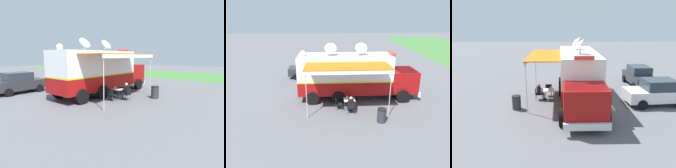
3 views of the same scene
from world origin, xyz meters
The scene contains 11 objects.
ground_plane centered at (0.00, 0.00, 0.00)m, with size 100.00×100.00×0.00m, color #5B5B60.
lot_stripe centered at (-2.20, 0.08, 0.00)m, with size 0.12×4.80×0.01m, color silver.
command_truck centered at (0.03, 0.75, 1.95)m, with size 4.85×9.49×4.53m.
folding_table centered at (2.15, 0.19, 0.67)m, with size 0.80×0.80×0.73m.
water_bottle centered at (2.00, 0.02, 0.83)m, with size 0.07×0.07×0.22m.
folding_chair_at_table centered at (2.95, 0.22, 0.51)m, with size 0.48×0.48×0.87m.
folding_chair_beside_table centered at (2.19, -0.66, 0.51)m, with size 0.48×0.48×0.87m.
seated_responder centered at (2.76, 0.22, 0.65)m, with size 0.66×0.55×1.25m.
trash_bin centered at (4.14, 2.05, 0.46)m, with size 0.57×0.57×0.91m.
car_behind_truck centered at (-5.31, 1.34, 0.88)m, with size 4.32×2.24×1.76m.
car_far_corner centered at (-5.75, -3.34, 0.88)m, with size 2.08×4.23×1.76m.
Camera 2 is at (15.88, -1.37, 6.80)m, focal length 33.59 mm.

